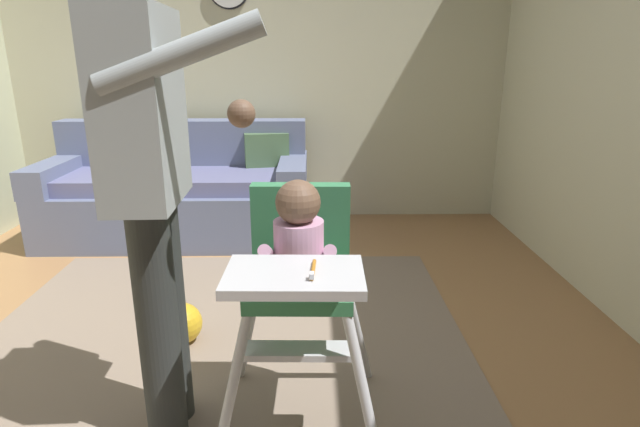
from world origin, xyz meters
TOP-DOWN VIEW (x-y plane):
  - ground at (0.00, 0.00)m, footprint 5.63×6.55m
  - wall_far at (0.00, 2.51)m, footprint 4.83×0.06m
  - area_rug at (-0.02, -0.01)m, footprint 2.39×2.95m
  - couch at (-0.59, 1.99)m, footprint 1.97×0.86m
  - high_chair at (0.38, -0.20)m, footprint 0.62×0.74m
  - adult_standing at (-0.10, -0.21)m, footprint 0.52×0.49m
  - toy_ball at (-0.21, 0.38)m, footprint 0.20×0.20m

SIDE VIEW (x-z plane):
  - ground at x=0.00m, z-range -0.10..0.00m
  - area_rug at x=-0.02m, z-range 0.00..0.01m
  - toy_ball at x=-0.21m, z-range 0.00..0.20m
  - couch at x=-0.59m, z-range -0.10..0.76m
  - high_chair at x=0.38m, z-range 0.18..1.13m
  - adult_standing at x=-0.10m, z-range 0.11..1.78m
  - wall_far at x=0.00m, z-range 0.00..2.79m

